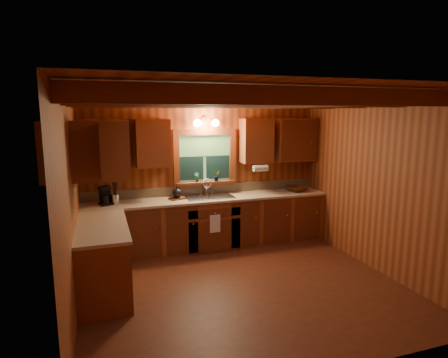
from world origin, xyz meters
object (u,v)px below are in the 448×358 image
sink (209,200)px  wicker_basket (297,189)px  coffee_maker (105,196)px  cutting_board (177,198)px

sink → wicker_basket: bearing=-1.4°
coffee_maker → sink: bearing=-19.3°
sink → cutting_board: bearing=176.8°
sink → cutting_board: size_ratio=3.27×
sink → wicker_basket: sink is taller
sink → coffee_maker: sink is taller
wicker_basket → cutting_board: bearing=178.1°
coffee_maker → wicker_basket: 3.38m
sink → coffee_maker: size_ratio=2.80×
coffee_maker → cutting_board: size_ratio=1.17×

